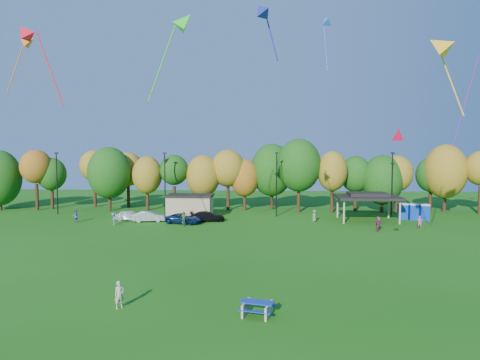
# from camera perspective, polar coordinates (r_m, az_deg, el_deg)

# --- Properties ---
(ground) EXTENTS (160.00, 160.00, 0.00)m
(ground) POSITION_cam_1_polar(r_m,az_deg,el_deg) (22.42, 1.77, -20.49)
(ground) COLOR #19600F
(ground) RESTS_ON ground
(tree_line) EXTENTS (93.57, 10.55, 11.15)m
(tree_line) POSITION_cam_1_polar(r_m,az_deg,el_deg) (66.04, 2.17, 0.96)
(tree_line) COLOR black
(tree_line) RESTS_ON ground
(lamp_posts) EXTENTS (64.50, 0.25, 9.09)m
(lamp_posts) POSITION_cam_1_polar(r_m,az_deg,el_deg) (60.59, 4.90, -0.27)
(lamp_posts) COLOR black
(lamp_posts) RESTS_ON ground
(utility_building) EXTENTS (6.30, 4.30, 3.25)m
(utility_building) POSITION_cam_1_polar(r_m,az_deg,el_deg) (59.86, -6.66, -3.47)
(utility_building) COLOR tan
(utility_building) RESTS_ON ground
(pavilion) EXTENTS (8.20, 6.20, 3.77)m
(pavilion) POSITION_cam_1_polar(r_m,az_deg,el_deg) (59.26, 16.64, -2.14)
(pavilion) COLOR tan
(pavilion) RESTS_ON ground
(porta_potties) EXTENTS (3.75, 1.88, 2.18)m
(porta_potties) POSITION_cam_1_polar(r_m,az_deg,el_deg) (62.46, 22.11, -3.93)
(porta_potties) COLOR #0D38B0
(porta_potties) RESTS_ON ground
(picnic_table) EXTENTS (2.16, 1.93, 0.80)m
(picnic_table) POSITION_cam_1_polar(r_m,az_deg,el_deg) (25.11, 2.31, -16.61)
(picnic_table) COLOR tan
(picnic_table) RESTS_ON ground
(kite_flyer) EXTENTS (0.71, 0.68, 1.63)m
(kite_flyer) POSITION_cam_1_polar(r_m,az_deg,el_deg) (26.97, -15.78, -14.50)
(kite_flyer) COLOR #CAB397
(kite_flyer) RESTS_ON ground
(car_a) EXTENTS (4.19, 1.89, 1.40)m
(car_a) POSITION_cam_1_polar(r_m,az_deg,el_deg) (59.05, -14.48, -4.59)
(car_a) COLOR white
(car_a) RESTS_ON ground
(car_b) EXTENTS (4.42, 2.37, 1.38)m
(car_b) POSITION_cam_1_polar(r_m,az_deg,el_deg) (57.58, -12.06, -4.78)
(car_b) COLOR #AFAEB4
(car_b) RESTS_ON ground
(car_c) EXTENTS (5.07, 3.17, 1.31)m
(car_c) POSITION_cam_1_polar(r_m,az_deg,el_deg) (55.34, -7.48, -5.11)
(car_c) COLOR #0D2551
(car_c) RESTS_ON ground
(car_d) EXTENTS (4.78, 2.49, 1.32)m
(car_d) POSITION_cam_1_polar(r_m,az_deg,el_deg) (56.78, -4.37, -4.85)
(car_d) COLOR black
(car_d) RESTS_ON ground
(far_person_0) EXTENTS (0.90, 0.88, 1.56)m
(far_person_0) POSITION_cam_1_polar(r_m,az_deg,el_deg) (57.21, 9.89, -4.72)
(far_person_0) COLOR #677F57
(far_person_0) RESTS_ON ground
(far_person_1) EXTENTS (1.14, 0.84, 1.79)m
(far_person_1) POSITION_cam_1_polar(r_m,az_deg,el_deg) (53.72, -7.56, -5.12)
(far_person_1) COLOR #527E4D
(far_person_1) RESTS_ON ground
(far_person_2) EXTENTS (0.71, 0.64, 1.63)m
(far_person_2) POSITION_cam_1_polar(r_m,az_deg,el_deg) (55.15, 22.82, -5.24)
(far_person_2) COLOR #BE5973
(far_person_2) RESTS_ON ground
(far_person_3) EXTENTS (1.59, 1.47, 1.78)m
(far_person_3) POSITION_cam_1_polar(r_m,az_deg,el_deg) (51.92, 17.96, -5.60)
(far_person_3) COLOR #883853
(far_person_3) RESTS_ON ground
(far_person_4) EXTENTS (0.92, 0.98, 1.61)m
(far_person_4) POSITION_cam_1_polar(r_m,az_deg,el_deg) (59.92, -21.10, -4.51)
(far_person_4) COLOR #6152B5
(far_person_4) RESTS_ON ground
(far_person_5) EXTENTS (1.03, 1.15, 1.55)m
(far_person_5) POSITION_cam_1_polar(r_m,az_deg,el_deg) (56.08, -16.52, -4.99)
(far_person_5) COLOR teal
(far_person_5) RESTS_ON ground
(kite_1) EXTENTS (3.76, 1.39, 6.36)m
(kite_1) POSITION_cam_1_polar(r_m,az_deg,el_deg) (37.65, -26.73, 17.10)
(kite_1) COLOR #FE1627
(kite_3) EXTENTS (1.03, 1.32, 1.23)m
(kite_3) POSITION_cam_1_polar(r_m,az_deg,el_deg) (30.82, 20.31, 5.82)
(kite_3) COLOR red
(kite_7) EXTENTS (4.48, 2.00, 7.50)m
(kite_7) POSITION_cam_1_polar(r_m,az_deg,el_deg) (37.79, -7.39, 20.14)
(kite_7) COLOR #29DA1D
(kite_8) EXTENTS (2.34, 2.51, 4.52)m
(kite_8) POSITION_cam_1_polar(r_m,az_deg,el_deg) (34.79, 2.89, 21.60)
(kite_8) COLOR navy
(kite_10) EXTENTS (3.28, 2.56, 5.63)m
(kite_10) POSITION_cam_1_polar(r_m,az_deg,el_deg) (32.36, 24.93, 15.87)
(kite_10) COLOR yellow
(kite_11) EXTENTS (3.23, 1.38, 5.40)m
(kite_11) POSITION_cam_1_polar(r_m,az_deg,el_deg) (46.73, -26.36, 16.12)
(kite_11) COLOR orange
(kite_12) EXTENTS (1.48, 3.80, 6.40)m
(kite_12) POSITION_cam_1_polar(r_m,az_deg,el_deg) (51.97, 11.44, 20.06)
(kite_12) COLOR #276DF7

